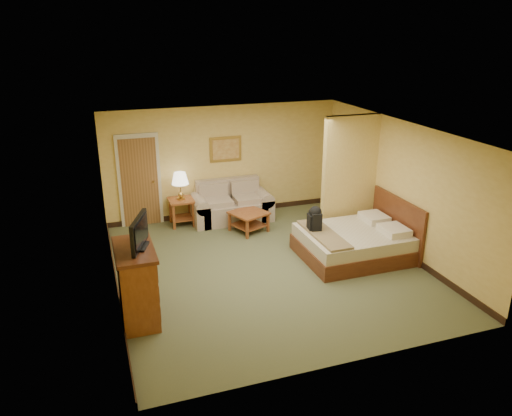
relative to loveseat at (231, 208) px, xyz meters
name	(u,v)px	position (x,y,z in m)	size (l,w,h in m)	color
floor	(268,267)	(-0.05, -2.58, -0.30)	(6.00, 6.00, 0.00)	#565D3C
ceiling	(269,131)	(-0.05, -2.58, 2.30)	(6.00, 6.00, 0.00)	white
back_wall	(224,162)	(-0.05, 0.42, 1.00)	(5.50, 0.02, 2.60)	#E1BE60
left_wall	(109,221)	(-2.80, -2.58, 1.00)	(0.02, 6.00, 2.60)	#E1BE60
right_wall	(400,187)	(2.70, -2.58, 1.00)	(0.02, 6.00, 2.60)	#E1BE60
partition	(349,177)	(2.10, -1.65, 1.00)	(1.20, 0.15, 2.60)	#E1BE60
door	(140,181)	(-2.00, 0.39, 0.73)	(0.94, 0.16, 2.10)	beige
baseboard	(225,212)	(-0.05, 0.41, -0.24)	(5.50, 0.02, 0.12)	black
loveseat	(231,208)	(0.00, 0.00, 0.00)	(1.84, 0.85, 0.93)	tan
side_table	(182,208)	(-1.15, 0.07, 0.10)	(0.56, 0.56, 0.61)	brown
table_lamp	(180,179)	(-1.15, 0.07, 0.78)	(0.38, 0.38, 0.62)	#B08A40
coffee_table	(249,218)	(0.17, -0.79, 0.02)	(0.91, 0.91, 0.45)	brown
wall_picture	(226,149)	(0.00, 0.40, 1.30)	(0.75, 0.04, 0.58)	#B78E3F
dresser	(137,284)	(-2.52, -3.55, 0.30)	(0.59, 1.11, 1.19)	brown
tv	(139,233)	(-2.42, -3.55, 1.11)	(0.33, 0.75, 0.48)	black
bed	(357,242)	(1.77, -2.68, 0.00)	(2.02, 1.72, 1.11)	#502312
backpack	(315,218)	(0.98, -2.42, 0.51)	(0.23, 0.32, 0.51)	black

